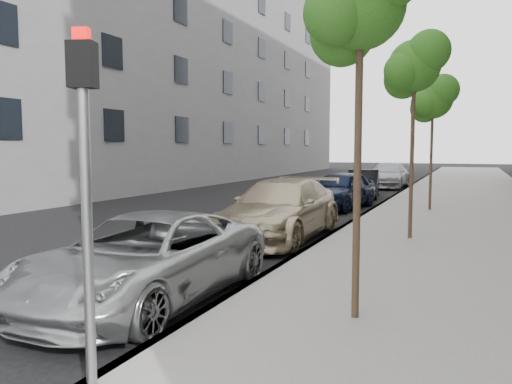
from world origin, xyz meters
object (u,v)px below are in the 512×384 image
Objects in this scene: tree_near at (363,5)px; sedan_blue at (340,190)px; tree_mid at (416,66)px; suv at (280,209)px; tree_far at (434,99)px; sedan_rear at (388,175)px; sedan_black at (363,184)px; minivan at (147,258)px; signal_pole at (85,169)px.

sedan_blue is (-3.46, 13.05, -3.50)m from tree_near.
suv is at bearing -169.54° from tree_mid.
sedan_rear is at bearing 105.95° from tree_far.
tree_near is 0.99× the size of tree_far.
sedan_black is (-0.18, 12.08, -0.11)m from suv.
minivan is at bearing -89.00° from sedan_rear.
sedan_blue reaches higher than minivan.
tree_far is at bearing -62.73° from sedan_black.
tree_far is at bearing 7.39° from sedan_blue.
suv is 1.21× the size of sedan_blue.
tree_mid is 8.27m from sedan_blue.
signal_pole is at bearing -63.82° from minivan.
tree_far is (0.00, 13.00, -0.04)m from tree_near.
sedan_black is at bearing 90.84° from suv.
tree_mid is 6.50m from tree_far.
sedan_black is at bearing -90.58° from sedan_rear.
sedan_rear is (0.00, 18.76, -0.03)m from suv.
sedan_rear is at bearing 89.97° from suv.
sedan_black is at bearing 125.27° from tree_far.
tree_near is 1.18× the size of sedan_black.
tree_mid is 1.52× the size of signal_pole.
tree_far reaches higher than tree_near.
sedan_rear is at bearing 97.58° from sedan_blue.
sedan_black is 6.68m from sedan_rear.
signal_pole is (-1.93, -9.48, -2.22)m from tree_mid.
sedan_blue is at bearing 179.17° from tree_far.
tree_far is (0.00, 6.50, -0.23)m from tree_mid.
minivan is 18.10m from sedan_black.
sedan_blue is at bearing 104.84° from tree_near.
tree_near is at bearing -60.56° from suv.
sedan_blue is (-3.46, 0.05, -3.46)m from tree_far.
tree_near is at bearing -81.31° from sedan_rear.
signal_pole is at bearing -93.68° from sedan_black.
suv is 7.17m from sedan_blue.
sedan_black is (-3.51, 17.96, -3.58)m from tree_near.
signal_pole is 0.75× the size of sedan_blue.
tree_mid is at bearing -78.61° from sedan_rear.
sedan_blue is at bearing 117.82° from tree_mid.
tree_far is at bearing 90.00° from tree_mid.
sedan_blue is at bearing 90.54° from minivan.
minivan is 1.20× the size of sedan_black.
tree_mid is 9.93m from signal_pole.
sedan_rear is (-3.33, 18.14, -3.69)m from tree_mid.
suv reaches higher than sedan_black.
minivan is (-3.33, -0.14, -3.57)m from tree_near.
tree_far reaches higher than sedan_rear.
tree_far is at bearing 75.76° from minivan.
suv is (-1.40, 8.87, -1.45)m from signal_pole.
minivan is 24.78m from sedan_rear.
tree_near is at bearing -86.94° from sedan_black.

